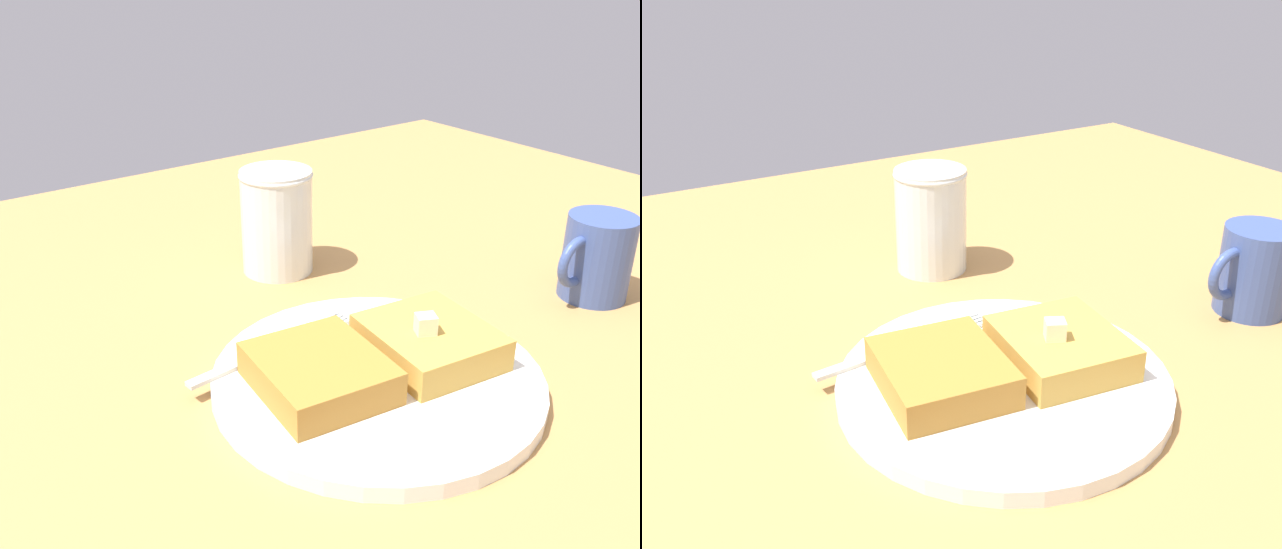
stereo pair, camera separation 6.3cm
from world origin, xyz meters
The scene contains 8 objects.
table_surface centered at (0.00, 0.00, 1.11)cm, with size 123.32×123.32×2.21cm, color #B18148.
plate centered at (5.41, 1.06, 2.95)cm, with size 25.52×25.52×1.28cm.
toast_slice_left centered at (0.59, 1.71, 4.82)cm, with size 8.80×9.90×2.65cm, color gold.
toast_slice_middle centered at (10.24, 0.41, 4.82)cm, with size 8.80×9.90×2.65cm, color #B2792E.
butter_pat_primary centered at (1.52, 2.10, 6.91)cm, with size 1.53×1.38×1.53cm, color #F8ECC2.
fork centered at (8.99, -6.56, 3.68)cm, with size 16.06×2.75×0.36cm.
syrup_jar centered at (-0.70, -21.61, 7.30)cm, with size 7.49×7.49×10.74cm.
coffee_mug centered at (-21.34, 1.87, 6.35)cm, with size 9.16×6.43×8.22cm.
Camera 1 is at (36.87, 35.31, 33.70)cm, focal length 40.00 mm.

